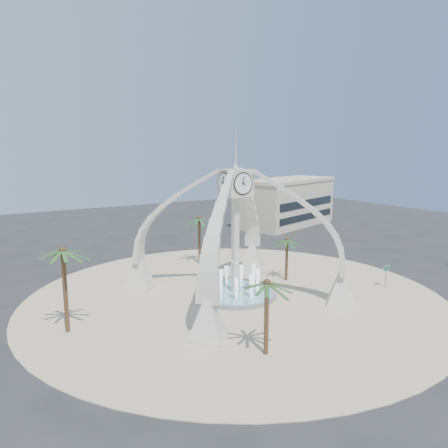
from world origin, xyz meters
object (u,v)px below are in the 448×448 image
palm_north (199,219)px  palm_south (267,284)px  palm_west (63,252)px  fountain (235,293)px  street_sign (386,271)px  clock_tower (235,231)px  palm_east (287,240)px

palm_north → palm_south: palm_north is taller
palm_west → palm_south: (10.97, -11.12, -1.36)m
fountain → street_sign: size_ratio=3.27×
palm_south → street_sign: 20.41m
street_sign → fountain: bearing=156.5°
clock_tower → palm_north: size_ratio=2.77×
palm_north → palm_south: size_ratio=1.10×
palm_north → palm_south: bearing=-107.8°
palm_west → palm_south: 15.68m
fountain → palm_north: bearing=77.1°
clock_tower → fountain: bearing=90.0°
fountain → palm_south: (-4.79, -11.29, 4.85)m
clock_tower → street_sign: 16.49m
palm_east → street_sign: bearing=-45.8°
palm_east → palm_south: size_ratio=0.88×
palm_east → palm_north: (-4.69, 11.03, 1.19)m
fountain → palm_east: 8.71m
palm_north → palm_east: bearing=-67.0°
palm_east → palm_west: 23.40m
clock_tower → palm_east: 7.88m
fountain → palm_east: palm_east is taller
clock_tower → street_sign: clock_tower is taller
palm_south → fountain: bearing=67.0°
palm_south → palm_north: bearing=72.2°
clock_tower → palm_west: clock_tower is taller
palm_east → clock_tower: bearing=-170.0°
fountain → palm_south: palm_south is taller
clock_tower → street_sign: (14.62, -5.97, -4.74)m
palm_east → street_sign: size_ratio=2.12×
fountain → street_sign: fountain is taller
palm_south → street_sign: palm_south is taller
fountain → palm_north: size_ratio=1.24×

